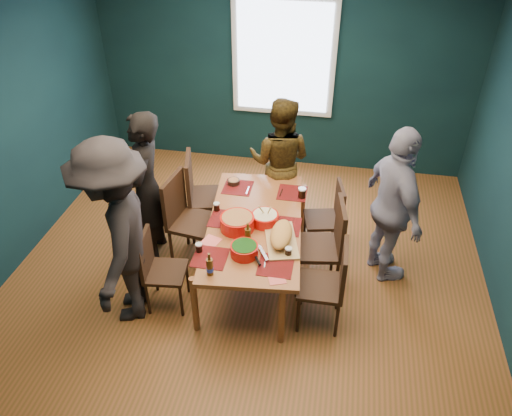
{
  "coord_description": "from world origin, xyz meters",
  "views": [
    {
      "loc": [
        0.81,
        -3.86,
        3.69
      ],
      "look_at": [
        0.1,
        -0.01,
        0.91
      ],
      "focal_mm": 35.0,
      "sensor_mm": 36.0,
      "label": 1
    }
  ],
  "objects_px": {
    "dining_table": "(255,228)",
    "person_right": "(394,207)",
    "person_near_left": "(118,235)",
    "chair_right_far": "(330,214)",
    "chair_left_near": "(157,265)",
    "bowl_salad": "(237,222)",
    "chair_left_far": "(200,190)",
    "chair_right_near": "(331,280)",
    "person_far_left": "(147,189)",
    "person_back": "(280,161)",
    "bowl_herbs": "(244,250)",
    "chair_left_mid": "(185,213)",
    "bowl_dumpling": "(265,218)",
    "chair_right_mid": "(328,240)",
    "cutting_board": "(281,236)"
  },
  "relations": [
    {
      "from": "person_right",
      "to": "bowl_dumpling",
      "type": "bearing_deg",
      "value": 78.75
    },
    {
      "from": "person_far_left",
      "to": "person_back",
      "type": "distance_m",
      "value": 1.58
    },
    {
      "from": "chair_left_far",
      "to": "chair_left_mid",
      "type": "xyz_separation_m",
      "value": [
        -0.04,
        -0.45,
        -0.0
      ]
    },
    {
      "from": "bowl_dumpling",
      "to": "bowl_herbs",
      "type": "height_order",
      "value": "bowl_dumpling"
    },
    {
      "from": "chair_left_far",
      "to": "person_back",
      "type": "relative_size",
      "value": 0.66
    },
    {
      "from": "dining_table",
      "to": "person_right",
      "type": "bearing_deg",
      "value": 6.45
    },
    {
      "from": "chair_left_near",
      "to": "chair_right_near",
      "type": "height_order",
      "value": "chair_right_near"
    },
    {
      "from": "chair_right_far",
      "to": "person_near_left",
      "type": "height_order",
      "value": "person_near_left"
    },
    {
      "from": "chair_left_mid",
      "to": "person_far_left",
      "type": "relative_size",
      "value": 0.6
    },
    {
      "from": "bowl_herbs",
      "to": "cutting_board",
      "type": "bearing_deg",
      "value": 39.3
    },
    {
      "from": "chair_left_near",
      "to": "person_right",
      "type": "distance_m",
      "value": 2.38
    },
    {
      "from": "chair_left_far",
      "to": "person_far_left",
      "type": "relative_size",
      "value": 0.6
    },
    {
      "from": "chair_right_mid",
      "to": "bowl_dumpling",
      "type": "bearing_deg",
      "value": 169.35
    },
    {
      "from": "chair_left_mid",
      "to": "bowl_dumpling",
      "type": "bearing_deg",
      "value": -0.97
    },
    {
      "from": "chair_right_near",
      "to": "chair_right_far",
      "type": "bearing_deg",
      "value": 92.95
    },
    {
      "from": "dining_table",
      "to": "bowl_dumpling",
      "type": "distance_m",
      "value": 0.16
    },
    {
      "from": "chair_left_mid",
      "to": "cutting_board",
      "type": "height_order",
      "value": "chair_left_mid"
    },
    {
      "from": "chair_right_far",
      "to": "chair_right_mid",
      "type": "bearing_deg",
      "value": -102.21
    },
    {
      "from": "chair_left_far",
      "to": "person_far_left",
      "type": "bearing_deg",
      "value": -147.51
    },
    {
      "from": "person_far_left",
      "to": "bowl_dumpling",
      "type": "xyz_separation_m",
      "value": [
        1.27,
        -0.14,
        -0.1
      ]
    },
    {
      "from": "person_near_left",
      "to": "chair_right_far",
      "type": "bearing_deg",
      "value": 111.75
    },
    {
      "from": "chair_left_near",
      "to": "person_right",
      "type": "xyz_separation_m",
      "value": [
        2.18,
        0.86,
        0.36
      ]
    },
    {
      "from": "bowl_salad",
      "to": "person_right",
      "type": "bearing_deg",
      "value": 15.47
    },
    {
      "from": "chair_right_far",
      "to": "chair_right_near",
      "type": "relative_size",
      "value": 0.92
    },
    {
      "from": "chair_right_mid",
      "to": "bowl_herbs",
      "type": "distance_m",
      "value": 0.9
    },
    {
      "from": "person_right",
      "to": "chair_right_mid",
      "type": "bearing_deg",
      "value": 92.23
    },
    {
      "from": "dining_table",
      "to": "person_far_left",
      "type": "height_order",
      "value": "person_far_left"
    },
    {
      "from": "chair_left_mid",
      "to": "bowl_herbs",
      "type": "bearing_deg",
      "value": -31.6
    },
    {
      "from": "chair_left_near",
      "to": "bowl_salad",
      "type": "xyz_separation_m",
      "value": [
        0.7,
        0.45,
        0.28
      ]
    },
    {
      "from": "chair_right_far",
      "to": "bowl_salad",
      "type": "xyz_separation_m",
      "value": [
        -0.88,
        -0.7,
        0.28
      ]
    },
    {
      "from": "chair_right_near",
      "to": "cutting_board",
      "type": "distance_m",
      "value": 0.61
    },
    {
      "from": "chair_left_near",
      "to": "bowl_dumpling",
      "type": "bearing_deg",
      "value": 25.11
    },
    {
      "from": "person_far_left",
      "to": "chair_left_near",
      "type": "bearing_deg",
      "value": 14.96
    },
    {
      "from": "person_far_left",
      "to": "chair_right_mid",
      "type": "bearing_deg",
      "value": 76.03
    },
    {
      "from": "dining_table",
      "to": "person_right",
      "type": "distance_m",
      "value": 1.39
    },
    {
      "from": "person_far_left",
      "to": "person_near_left",
      "type": "bearing_deg",
      "value": -4.95
    },
    {
      "from": "chair_left_far",
      "to": "chair_right_far",
      "type": "distance_m",
      "value": 1.47
    },
    {
      "from": "dining_table",
      "to": "bowl_herbs",
      "type": "xyz_separation_m",
      "value": [
        -0.0,
        -0.5,
        0.13
      ]
    },
    {
      "from": "bowl_herbs",
      "to": "chair_right_far",
      "type": "bearing_deg",
      "value": 55.64
    },
    {
      "from": "chair_right_mid",
      "to": "cutting_board",
      "type": "xyz_separation_m",
      "value": [
        -0.43,
        -0.24,
        0.18
      ]
    },
    {
      "from": "chair_right_near",
      "to": "bowl_salad",
      "type": "distance_m",
      "value": 1.06
    },
    {
      "from": "person_back",
      "to": "person_near_left",
      "type": "bearing_deg",
      "value": 62.97
    },
    {
      "from": "chair_right_near",
      "to": "chair_left_mid",
      "type": "bearing_deg",
      "value": 156.23
    },
    {
      "from": "person_right",
      "to": "bowl_herbs",
      "type": "height_order",
      "value": "person_right"
    },
    {
      "from": "chair_left_far",
      "to": "person_near_left",
      "type": "relative_size",
      "value": 0.55
    },
    {
      "from": "chair_left_near",
      "to": "chair_left_mid",
      "type": "bearing_deg",
      "value": 78.43
    },
    {
      "from": "chair_right_near",
      "to": "person_right",
      "type": "xyz_separation_m",
      "value": [
        0.54,
        0.81,
        0.32
      ]
    },
    {
      "from": "chair_left_far",
      "to": "cutting_board",
      "type": "xyz_separation_m",
      "value": [
        1.04,
        -0.85,
        0.17
      ]
    },
    {
      "from": "chair_right_far",
      "to": "bowl_herbs",
      "type": "xyz_separation_m",
      "value": [
        -0.73,
        -1.07,
        0.26
      ]
    },
    {
      "from": "chair_left_mid",
      "to": "chair_left_far",
      "type": "bearing_deg",
      "value": 93.13
    }
  ]
}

